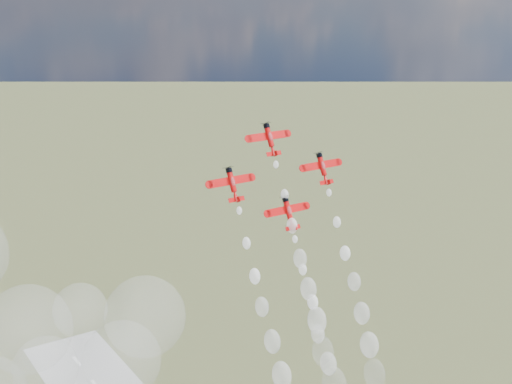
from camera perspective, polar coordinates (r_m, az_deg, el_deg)
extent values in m
cylinder|color=red|center=(157.30, 1.07, 4.44)|extent=(1.20, 3.08, 4.54)
cylinder|color=black|center=(157.73, 0.85, 5.27)|extent=(1.38, 1.62, 1.39)
cube|color=red|center=(157.59, 0.99, 4.50)|extent=(10.50, 0.94, 1.62)
cube|color=white|center=(156.15, 0.10, 4.37)|extent=(4.13, 0.24, 0.43)
cube|color=white|center=(159.24, 1.82, 4.61)|extent=(4.13, 0.24, 0.43)
cube|color=red|center=(156.58, 1.44, 3.10)|extent=(3.79, 0.52, 0.89)
cube|color=red|center=(156.03, 1.58, 3.10)|extent=(0.12, 1.81, 1.66)
ellipsoid|color=silver|center=(156.90, 1.16, 4.46)|extent=(0.95, 1.71, 2.29)
cone|color=red|center=(156.76, 1.36, 3.33)|extent=(1.20, 2.08, 2.54)
cylinder|color=red|center=(149.82, -1.95, 0.83)|extent=(1.20, 3.08, 4.54)
cylinder|color=black|center=(150.14, -2.17, 1.72)|extent=(1.38, 1.62, 1.39)
cube|color=red|center=(150.11, -2.03, 0.90)|extent=(10.50, 0.94, 1.62)
cube|color=white|center=(148.83, -2.98, 0.73)|extent=(4.13, 0.24, 0.43)
cube|color=white|center=(151.62, -1.13, 1.05)|extent=(4.13, 0.24, 0.43)
cube|color=red|center=(149.29, -1.57, -0.59)|extent=(3.79, 0.52, 0.89)
cube|color=red|center=(148.71, -1.44, -0.60)|extent=(0.12, 1.81, 1.66)
ellipsoid|color=silver|center=(149.41, -1.86, 0.84)|extent=(0.95, 1.71, 2.29)
cone|color=red|center=(149.43, -1.65, -0.34)|extent=(1.20, 2.08, 2.54)
cylinder|color=red|center=(163.01, 5.30, 2.10)|extent=(1.20, 3.08, 4.54)
cylinder|color=black|center=(163.30, 5.09, 2.91)|extent=(1.38, 1.62, 1.39)
cube|color=red|center=(163.27, 5.22, 2.16)|extent=(10.50, 0.94, 1.62)
cube|color=white|center=(161.67, 4.41, 2.01)|extent=(4.13, 0.24, 0.43)
cube|color=white|center=(165.07, 5.98, 2.28)|extent=(4.13, 0.24, 0.43)
cube|color=red|center=(162.51, 5.67, 0.79)|extent=(3.79, 0.52, 0.89)
cube|color=red|center=(161.99, 5.82, 0.79)|extent=(0.12, 1.81, 1.66)
ellipsoid|color=silver|center=(162.62, 5.40, 2.11)|extent=(0.95, 1.71, 2.29)
cone|color=red|center=(162.64, 5.59, 1.02)|extent=(1.20, 2.08, 2.54)
cylinder|color=red|center=(155.33, 2.59, -1.49)|extent=(1.20, 3.08, 4.54)
cylinder|color=black|center=(155.50, 2.37, -0.63)|extent=(1.38, 1.62, 1.39)
cube|color=red|center=(155.60, 2.51, -1.42)|extent=(10.50, 0.94, 1.62)
cube|color=white|center=(154.13, 1.63, -1.61)|extent=(4.13, 0.24, 0.43)
cube|color=white|center=(157.27, 3.33, -1.25)|extent=(4.13, 0.24, 0.43)
cube|color=red|center=(155.02, 2.97, -2.86)|extent=(3.79, 0.52, 0.89)
cube|color=red|center=(154.48, 3.11, -2.89)|extent=(0.12, 1.81, 1.66)
ellipsoid|color=silver|center=(154.93, 2.69, -1.49)|extent=(0.95, 1.71, 2.29)
cone|color=red|center=(155.12, 2.89, -2.62)|extent=(1.20, 2.08, 2.54)
sphere|color=white|center=(156.37, 1.61, 2.21)|extent=(1.05, 1.05, 1.05)
sphere|color=white|center=(155.61, 2.31, -0.25)|extent=(1.56, 1.56, 1.56)
sphere|color=white|center=(154.99, 2.89, -2.71)|extent=(2.08, 2.08, 2.08)
sphere|color=white|center=(154.80, 3.54, -5.34)|extent=(2.59, 2.59, 2.59)
sphere|color=white|center=(155.28, 4.22, -7.74)|extent=(3.10, 3.10, 3.10)
sphere|color=white|center=(155.51, 4.89, -10.20)|extent=(3.61, 3.61, 3.61)
sphere|color=white|center=(156.55, 5.38, -12.61)|extent=(4.12, 4.12, 4.12)
sphere|color=white|center=(157.29, 6.27, -15.02)|extent=(4.63, 4.63, 4.63)
sphere|color=white|center=(149.22, -1.35, -1.50)|extent=(1.05, 1.05, 1.05)
sphere|color=white|center=(148.64, -0.77, -4.11)|extent=(1.56, 1.56, 1.56)
sphere|color=white|center=(148.44, -0.10, -6.76)|extent=(2.08, 2.08, 2.08)
sphere|color=white|center=(148.96, 0.47, -9.17)|extent=(2.59, 2.59, 2.59)
sphere|color=white|center=(149.77, 1.31, -11.87)|extent=(3.10, 3.10, 3.10)
sphere|color=white|center=(150.38, 2.07, -14.46)|extent=(3.61, 3.61, 3.61)
sphere|color=white|center=(162.27, 5.86, -0.05)|extent=(1.05, 1.05, 1.05)
sphere|color=white|center=(162.13, 6.49, -2.41)|extent=(1.56, 1.56, 1.56)
sphere|color=white|center=(162.01, 7.14, -4.88)|extent=(2.08, 2.08, 2.08)
sphere|color=white|center=(162.00, 7.86, -7.11)|extent=(2.59, 2.59, 2.59)
sphere|color=white|center=(162.49, 8.46, -9.57)|extent=(3.10, 3.10, 3.10)
sphere|color=white|center=(163.75, 9.05, -11.98)|extent=(3.61, 3.61, 3.61)
sphere|color=white|center=(164.64, 9.46, -14.14)|extent=(4.12, 4.12, 4.12)
sphere|color=white|center=(155.01, 3.14, -3.79)|extent=(1.05, 1.05, 1.05)
sphere|color=white|center=(155.00, 3.76, -6.20)|extent=(1.56, 1.56, 1.56)
sphere|color=white|center=(155.33, 4.55, -8.78)|extent=(2.08, 2.08, 2.08)
sphere|color=white|center=(156.05, 4.96, -11.22)|extent=(2.59, 2.59, 2.59)
sphere|color=white|center=(156.98, 5.81, -13.51)|extent=(3.10, 3.10, 3.10)
sphere|color=white|center=(156.16, -17.81, -10.42)|extent=(18.46, 18.46, 18.46)
sphere|color=white|center=(157.07, -8.87, -9.82)|extent=(17.67, 17.67, 17.67)
sphere|color=white|center=(156.65, -10.67, -13.06)|extent=(16.63, 16.63, 16.63)
sphere|color=white|center=(160.35, -16.49, -13.40)|extent=(13.72, 13.72, 13.72)
sphere|color=white|center=(156.27, -13.89, -9.17)|extent=(11.55, 11.55, 11.55)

